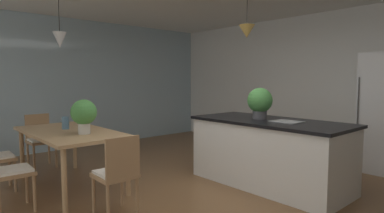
{
  "coord_description": "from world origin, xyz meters",
  "views": [
    {
      "loc": [
        2.63,
        -2.68,
        1.46
      ],
      "look_at": [
        -0.45,
        0.06,
        1.1
      ],
      "focal_mm": 30.08,
      "sensor_mm": 36.0,
      "label": 1
    }
  ],
  "objects_px": {
    "kitchen_island": "(269,152)",
    "vase_on_dining_table": "(65,123)",
    "chair_window_end": "(40,138)",
    "chair_kitchen_end": "(117,172)",
    "potted_plant_on_island": "(260,102)",
    "dining_table": "(70,136)",
    "potted_plant_on_table": "(84,114)",
    "chair_near_right": "(7,170)"
  },
  "relations": [
    {
      "from": "chair_window_end",
      "to": "potted_plant_on_island",
      "type": "relative_size",
      "value": 2.0
    },
    {
      "from": "chair_window_end",
      "to": "chair_near_right",
      "type": "xyz_separation_m",
      "value": [
        1.71,
        -0.84,
        0.0
      ]
    },
    {
      "from": "chair_window_end",
      "to": "kitchen_island",
      "type": "distance_m",
      "value": 3.69
    },
    {
      "from": "chair_kitchen_end",
      "to": "vase_on_dining_table",
      "type": "height_order",
      "value": "vase_on_dining_table"
    },
    {
      "from": "potted_plant_on_island",
      "to": "dining_table",
      "type": "bearing_deg",
      "value": -127.83
    },
    {
      "from": "dining_table",
      "to": "potted_plant_on_island",
      "type": "bearing_deg",
      "value": 52.17
    },
    {
      "from": "kitchen_island",
      "to": "potted_plant_on_island",
      "type": "relative_size",
      "value": 4.93
    },
    {
      "from": "chair_window_end",
      "to": "vase_on_dining_table",
      "type": "xyz_separation_m",
      "value": [
        1.11,
        0.01,
        0.37
      ]
    },
    {
      "from": "potted_plant_on_table",
      "to": "vase_on_dining_table",
      "type": "xyz_separation_m",
      "value": [
        -0.55,
        -0.03,
        -0.17
      ]
    },
    {
      "from": "chair_near_right",
      "to": "kitchen_island",
      "type": "xyz_separation_m",
      "value": [
        1.35,
        2.9,
        -0.01
      ]
    },
    {
      "from": "potted_plant_on_island",
      "to": "chair_window_end",
      "type": "bearing_deg",
      "value": -144.59
    },
    {
      "from": "chair_near_right",
      "to": "potted_plant_on_island",
      "type": "height_order",
      "value": "potted_plant_on_island"
    },
    {
      "from": "chair_window_end",
      "to": "vase_on_dining_table",
      "type": "bearing_deg",
      "value": 0.77
    },
    {
      "from": "chair_near_right",
      "to": "potted_plant_on_table",
      "type": "distance_m",
      "value": 1.05
    },
    {
      "from": "dining_table",
      "to": "chair_window_end",
      "type": "relative_size",
      "value": 2.13
    },
    {
      "from": "kitchen_island",
      "to": "vase_on_dining_table",
      "type": "bearing_deg",
      "value": -133.63
    },
    {
      "from": "potted_plant_on_table",
      "to": "vase_on_dining_table",
      "type": "distance_m",
      "value": 0.57
    },
    {
      "from": "chair_kitchen_end",
      "to": "potted_plant_on_table",
      "type": "bearing_deg",
      "value": 176.94
    },
    {
      "from": "dining_table",
      "to": "chair_kitchen_end",
      "type": "relative_size",
      "value": 2.13
    },
    {
      "from": "potted_plant_on_island",
      "to": "chair_near_right",
      "type": "bearing_deg",
      "value": -112.17
    },
    {
      "from": "dining_table",
      "to": "kitchen_island",
      "type": "distance_m",
      "value": 2.72
    },
    {
      "from": "dining_table",
      "to": "chair_kitchen_end",
      "type": "height_order",
      "value": "chair_kitchen_end"
    },
    {
      "from": "potted_plant_on_island",
      "to": "chair_kitchen_end",
      "type": "bearing_deg",
      "value": -98.32
    },
    {
      "from": "kitchen_island",
      "to": "dining_table",
      "type": "bearing_deg",
      "value": -130.65
    },
    {
      "from": "kitchen_island",
      "to": "potted_plant_on_table",
      "type": "relative_size",
      "value": 4.88
    },
    {
      "from": "chair_near_right",
      "to": "chair_kitchen_end",
      "type": "bearing_deg",
      "value": 43.72
    },
    {
      "from": "potted_plant_on_island",
      "to": "potted_plant_on_table",
      "type": "relative_size",
      "value": 0.99
    },
    {
      "from": "dining_table",
      "to": "potted_plant_on_table",
      "type": "height_order",
      "value": "potted_plant_on_table"
    },
    {
      "from": "chair_window_end",
      "to": "chair_kitchen_end",
      "type": "distance_m",
      "value": 2.59
    },
    {
      "from": "chair_near_right",
      "to": "chair_window_end",
      "type": "bearing_deg",
      "value": 153.78
    },
    {
      "from": "chair_kitchen_end",
      "to": "vase_on_dining_table",
      "type": "xyz_separation_m",
      "value": [
        -1.48,
        0.02,
        0.37
      ]
    },
    {
      "from": "dining_table",
      "to": "vase_on_dining_table",
      "type": "xyz_separation_m",
      "value": [
        -0.18,
        0.01,
        0.16
      ]
    },
    {
      "from": "kitchen_island",
      "to": "potted_plant_on_table",
      "type": "bearing_deg",
      "value": -124.88
    },
    {
      "from": "chair_kitchen_end",
      "to": "potted_plant_on_island",
      "type": "height_order",
      "value": "potted_plant_on_island"
    },
    {
      "from": "chair_window_end",
      "to": "kitchen_island",
      "type": "bearing_deg",
      "value": 33.89
    },
    {
      "from": "kitchen_island",
      "to": "chair_kitchen_end",
      "type": "bearing_deg",
      "value": -102.86
    },
    {
      "from": "potted_plant_on_table",
      "to": "vase_on_dining_table",
      "type": "height_order",
      "value": "potted_plant_on_table"
    },
    {
      "from": "dining_table",
      "to": "chair_near_right",
      "type": "distance_m",
      "value": 0.96
    },
    {
      "from": "dining_table",
      "to": "vase_on_dining_table",
      "type": "distance_m",
      "value": 0.24
    },
    {
      "from": "dining_table",
      "to": "vase_on_dining_table",
      "type": "height_order",
      "value": "vase_on_dining_table"
    },
    {
      "from": "chair_window_end",
      "to": "kitchen_island",
      "type": "height_order",
      "value": "kitchen_island"
    },
    {
      "from": "dining_table",
      "to": "potted_plant_on_island",
      "type": "height_order",
      "value": "potted_plant_on_island"
    }
  ]
}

